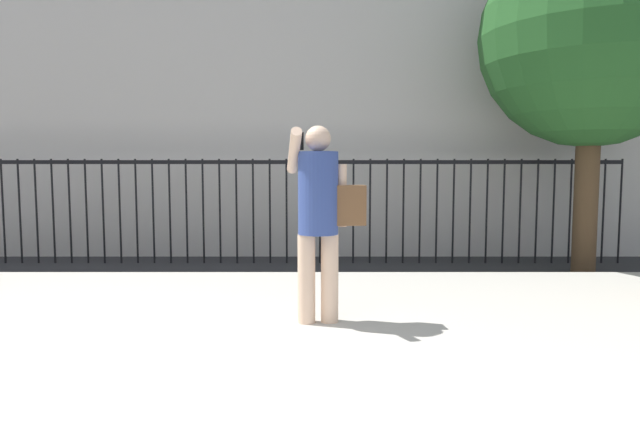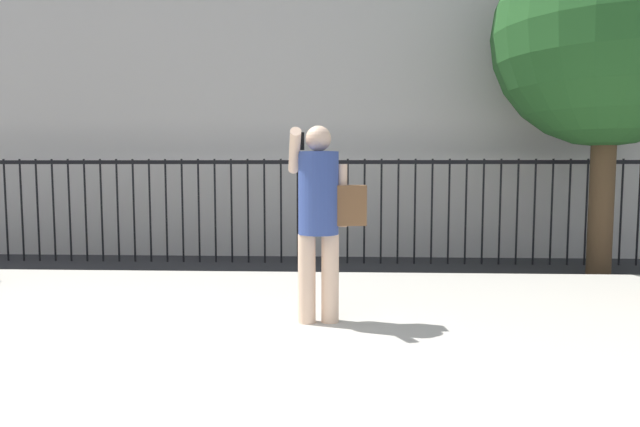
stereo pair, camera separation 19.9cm
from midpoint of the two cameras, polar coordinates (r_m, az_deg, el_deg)
name	(u,v)px [view 1 (the left image)]	position (r m, az deg, el deg)	size (l,w,h in m)	color
sidewalk	(160,329)	(5.07, -17.45, -11.44)	(28.00, 4.40, 0.15)	#B2ADA3
iron_fence	(230,197)	(8.48, -10.04, 1.71)	(12.03, 0.04, 1.60)	black
pedestrian_on_phone	(323,209)	(4.62, -0.92, 0.43)	(0.68, 0.49, 1.67)	beige
street_tree_near	(595,37)	(8.53, 26.12, 16.20)	(3.00, 3.00, 4.74)	#4C3823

